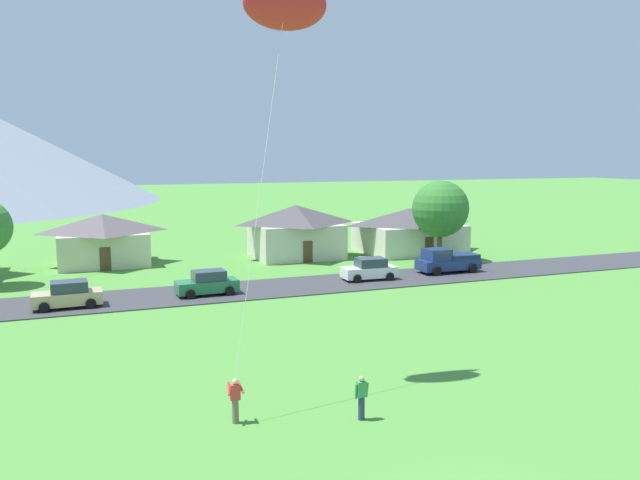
# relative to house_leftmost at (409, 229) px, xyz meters

# --- Properties ---
(road_strip) EXTENTS (160.00, 6.49, 0.08)m
(road_strip) POSITION_rel_house_leftmost_xyz_m (-21.16, -11.83, -2.24)
(road_strip) COLOR #38383D
(road_strip) RESTS_ON ground
(house_leftmost) EXTENTS (10.02, 8.47, 4.41)m
(house_leftmost) POSITION_rel_house_leftmost_xyz_m (0.00, 0.00, 0.00)
(house_leftmost) COLOR beige
(house_leftmost) RESTS_ON ground
(house_left_center) EXTENTS (8.11, 7.05, 4.52)m
(house_left_center) POSITION_rel_house_leftmost_xyz_m (-28.93, 3.33, 0.06)
(house_left_center) COLOR beige
(house_left_center) RESTS_ON ground
(house_right_center) EXTENTS (8.47, 7.17, 5.00)m
(house_right_center) POSITION_rel_house_leftmost_xyz_m (-11.68, 0.94, 0.30)
(house_right_center) COLOR beige
(house_right_center) RESTS_ON ground
(tree_near_left) EXTENTS (5.16, 5.16, 7.41)m
(tree_near_left) POSITION_rel_house_leftmost_xyz_m (-0.11, -5.89, 2.54)
(tree_near_left) COLOR brown
(tree_near_left) RESTS_ON ground
(parked_car_white_west_end) EXTENTS (4.28, 2.23, 1.68)m
(parked_car_white_west_end) POSITION_rel_house_leftmost_xyz_m (-9.98, -11.68, -1.42)
(parked_car_white_west_end) COLOR white
(parked_car_white_west_end) RESTS_ON road_strip
(parked_car_tan_mid_west) EXTENTS (4.26, 2.19, 1.68)m
(parked_car_tan_mid_west) POSITION_rel_house_leftmost_xyz_m (-31.74, -12.90, -1.42)
(parked_car_tan_mid_west) COLOR tan
(parked_car_tan_mid_west) RESTS_ON road_strip
(parked_car_green_mid_east) EXTENTS (4.27, 2.22, 1.68)m
(parked_car_green_mid_east) POSITION_rel_house_leftmost_xyz_m (-22.75, -12.40, -1.42)
(parked_car_green_mid_east) COLOR #237042
(parked_car_green_mid_east) RESTS_ON road_strip
(pickup_truck_navy_east_side) EXTENTS (5.20, 2.33, 1.99)m
(pickup_truck_navy_east_side) POSITION_rel_house_leftmost_xyz_m (-2.72, -11.22, -1.22)
(pickup_truck_navy_east_side) COLOR navy
(pickup_truck_navy_east_side) RESTS_ON road_strip
(kite_flyer_with_kite) EXTENTS (5.37, 4.85, 16.84)m
(kite_flyer_with_kite) POSITION_rel_house_leftmost_xyz_m (-22.71, -29.90, 13.29)
(kite_flyer_with_kite) COLOR #70604C
(kite_flyer_with_kite) RESTS_ON ground
(watcher_person) EXTENTS (0.56, 0.24, 1.68)m
(watcher_person) POSITION_rel_house_leftmost_xyz_m (-21.51, -34.99, -1.41)
(watcher_person) COLOR navy
(watcher_person) RESTS_ON ground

